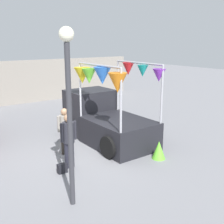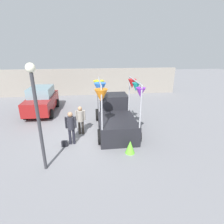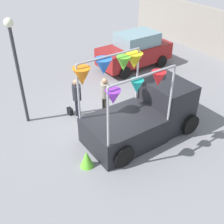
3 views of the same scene
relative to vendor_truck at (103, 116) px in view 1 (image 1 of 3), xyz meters
name	(u,v)px [view 1 (image 1 of 3)]	position (x,y,z in m)	size (l,w,h in m)	color
ground_plane	(80,154)	(-1.52, -0.84, -0.91)	(60.00, 60.00, 0.00)	slate
vendor_truck	(103,116)	(0.00, 0.00, 0.00)	(2.46, 4.17, 3.02)	black
person_customer	(69,136)	(-2.29, -1.56, 0.10)	(0.53, 0.34, 1.68)	black
person_vendor	(65,127)	(-1.89, -0.52, 0.05)	(0.53, 0.34, 1.60)	#2D2823
handbag	(62,168)	(-2.64, -1.76, -0.77)	(0.28, 0.16, 0.28)	black
street_lamp	(69,95)	(-3.17, -3.37, 1.72)	(0.32, 0.32, 4.05)	#333338
brick_boundary_wall	(1,84)	(-1.52, 8.31, 0.39)	(18.00, 0.36, 2.60)	gray
folded_kite_bundle_lime	(159,150)	(0.38, -2.69, -0.61)	(0.44, 0.44, 0.60)	#66CC33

